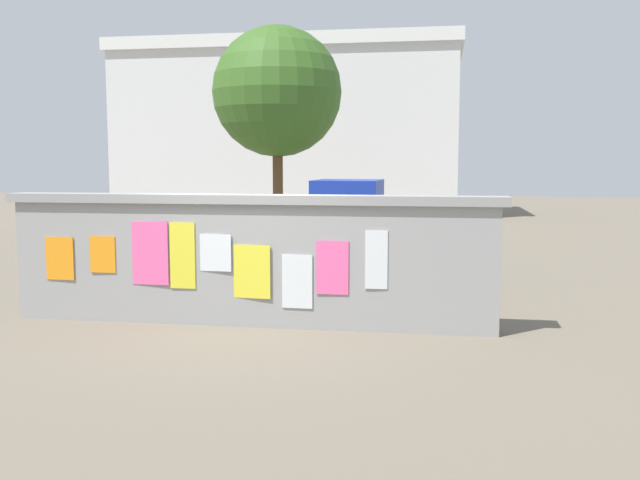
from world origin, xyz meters
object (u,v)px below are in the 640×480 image
object	(u,v)px
bicycle_near	(141,276)
tree_roadside	(277,92)
motorcycle	(383,278)
auto_rickshaw_truck	(297,230)
person_walking	(440,233)

from	to	relation	value
bicycle_near	tree_roadside	bearing A→B (deg)	88.72
motorcycle	bicycle_near	size ratio (longest dim) A/B	1.12
tree_roadside	auto_rickshaw_truck	bearing A→B (deg)	-73.83
motorcycle	auto_rickshaw_truck	bearing A→B (deg)	124.83
bicycle_near	person_walking	distance (m)	5.00
motorcycle	tree_roadside	size ratio (longest dim) A/B	0.32
person_walking	tree_roadside	world-z (taller)	tree_roadside
motorcycle	tree_roadside	xyz separation A→B (m)	(-3.69, 8.97, 3.65)
auto_rickshaw_truck	motorcycle	bearing A→B (deg)	-55.17
motorcycle	tree_roadside	distance (m)	10.37
auto_rickshaw_truck	person_walking	world-z (taller)	auto_rickshaw_truck
auto_rickshaw_truck	tree_roadside	distance (m)	7.29
person_walking	bicycle_near	bearing A→B (deg)	-161.68
auto_rickshaw_truck	bicycle_near	world-z (taller)	auto_rickshaw_truck
motorcycle	person_walking	size ratio (longest dim) A/B	1.17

